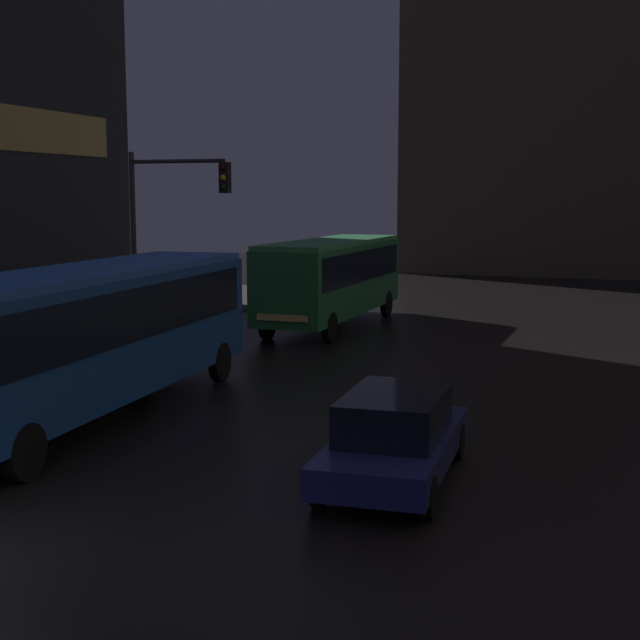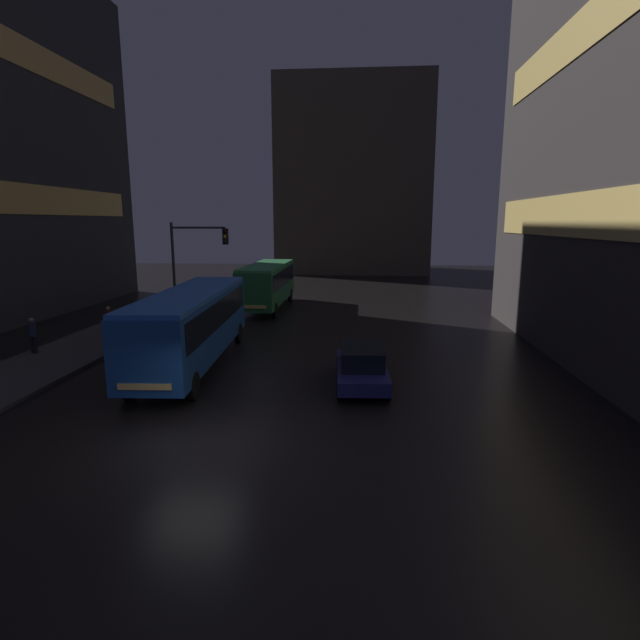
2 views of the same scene
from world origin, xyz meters
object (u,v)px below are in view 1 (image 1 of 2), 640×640
Objects in this scene: bus_far at (332,273)px; car_taxi at (395,436)px; bus_near at (93,325)px; traffic_light_main at (166,217)px.

car_taxi is at bearing 112.29° from bus_far.
bus_far is (0.52, 14.48, -0.04)m from bus_near.
bus_near is 8.55m from traffic_light_main.
bus_far is at bearing -70.85° from car_taxi.
traffic_light_main is at bearing -48.38° from car_taxi.
bus_near is 2.47× the size of car_taxi.
car_taxi is at bearing -45.42° from traffic_light_main.
traffic_light_main reaches higher than bus_near.
bus_far is 1.61× the size of traffic_light_main.
bus_near is 1.17× the size of bus_far.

